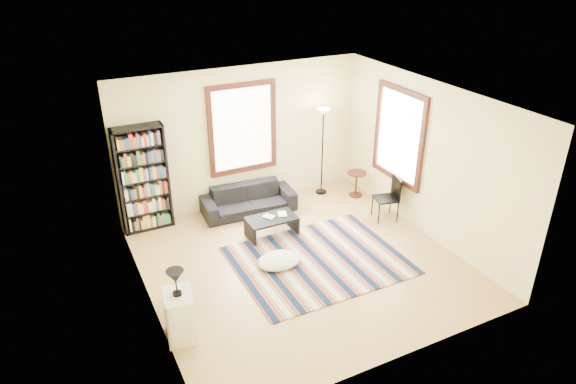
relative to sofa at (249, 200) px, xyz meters
name	(u,v)px	position (x,y,z in m)	size (l,w,h in m)	color
floor	(301,265)	(0.10, -2.05, -0.32)	(5.00, 5.00, 0.10)	tan
ceiling	(304,97)	(0.10, -2.05, 2.58)	(5.00, 5.00, 0.10)	white
wall_back	(241,137)	(0.10, 0.50, 1.13)	(5.00, 0.10, 2.80)	beige
wall_front	(405,273)	(0.10, -4.60, 1.13)	(5.00, 0.10, 2.80)	beige
wall_left	(137,224)	(-2.45, -2.05, 1.13)	(0.10, 5.00, 2.80)	beige
wall_right	(430,159)	(2.65, -2.05, 1.13)	(0.10, 5.00, 2.80)	beige
window_back	(242,128)	(0.10, 0.42, 1.33)	(1.20, 0.06, 1.60)	white
window_right	(399,135)	(2.57, -1.25, 1.33)	(0.06, 1.20, 1.60)	white
rug	(318,260)	(0.38, -2.14, -0.26)	(2.77, 2.22, 0.02)	#0C1D3C
sofa	(249,200)	(0.00, 0.00, 0.00)	(1.83, 0.72, 0.53)	black
bookshelf	(143,179)	(-1.92, 0.27, 0.73)	(0.90, 0.30, 2.00)	black
coffee_table	(272,226)	(0.03, -1.02, -0.09)	(0.90, 0.50, 0.36)	black
book_a	(267,218)	(-0.07, -1.02, 0.10)	(0.21, 0.15, 0.02)	beige
book_b	(278,214)	(0.18, -0.97, 0.10)	(0.16, 0.22, 0.02)	beige
floor_cushion	(279,260)	(-0.27, -1.96, -0.17)	(0.75, 0.56, 0.19)	silver
floor_lamp	(322,152)	(1.72, 0.10, 0.66)	(0.30, 0.30, 1.86)	black
side_table	(356,184)	(2.30, -0.36, 0.00)	(0.40, 0.40, 0.54)	#3F150F
folding_chair	(386,199)	(2.25, -1.44, 0.16)	(0.42, 0.40, 0.86)	black
white_cabinet	(180,316)	(-2.20, -2.90, 0.08)	(0.38, 0.50, 0.70)	white
table_lamp	(176,283)	(-2.20, -2.90, 0.62)	(0.24, 0.24, 0.38)	black
dog	(179,288)	(-2.02, -2.17, -0.01)	(0.37, 0.52, 0.52)	silver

